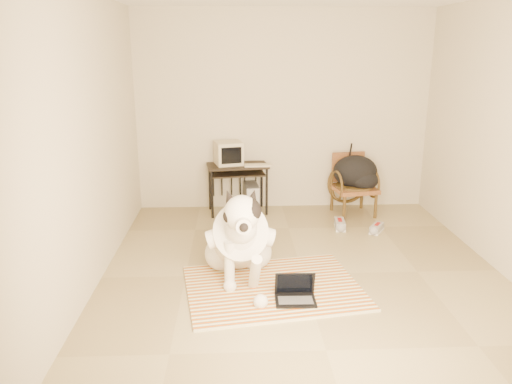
{
  "coord_description": "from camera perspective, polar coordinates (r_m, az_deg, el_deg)",
  "views": [
    {
      "loc": [
        -0.67,
        -4.56,
        2.19
      ],
      "look_at": [
        -0.47,
        0.01,
        0.86
      ],
      "focal_mm": 35.0,
      "sensor_mm": 36.0,
      "label": 1
    }
  ],
  "objects": [
    {
      "name": "crt_monitor",
      "position": [
        6.73,
        -3.15,
        4.46
      ],
      "size": [
        0.41,
        0.4,
        0.31
      ],
      "color": "#C3B899",
      "rests_on": "computer_desk"
    },
    {
      "name": "rug",
      "position": [
        4.8,
        2.0,
        -10.84
      ],
      "size": [
        1.79,
        1.47,
        0.02
      ],
      "color": "#BF5107",
      "rests_on": "floor"
    },
    {
      "name": "rattan_chair",
      "position": [
        6.87,
        11.0,
        0.87
      ],
      "size": [
        0.62,
        0.6,
        0.81
      ],
      "color": "brown",
      "rests_on": "floor"
    },
    {
      "name": "wall_left",
      "position": [
        4.82,
        -18.58,
        5.32
      ],
      "size": [
        0.0,
        4.5,
        4.5
      ],
      "primitive_type": "plane",
      "rotation": [
        1.57,
        0.0,
        1.57
      ],
      "color": "beige",
      "rests_on": "floor"
    },
    {
      "name": "backpack",
      "position": [
        6.81,
        11.46,
        2.14
      ],
      "size": [
        0.59,
        0.52,
        0.44
      ],
      "color": "black",
      "rests_on": "rattan_chair"
    },
    {
      "name": "wall_front",
      "position": [
        2.55,
        12.91,
        -3.5
      ],
      "size": [
        4.5,
        0.0,
        4.5
      ],
      "primitive_type": "plane",
      "rotation": [
        -1.57,
        0.0,
        0.0
      ],
      "color": "beige",
      "rests_on": "floor"
    },
    {
      "name": "sneaker_left",
      "position": [
        6.37,
        9.56,
        -3.69
      ],
      "size": [
        0.15,
        0.31,
        0.11
      ],
      "color": "silver",
      "rests_on": "floor"
    },
    {
      "name": "wall_back",
      "position": [
        6.89,
        3.12,
        9.17
      ],
      "size": [
        4.5,
        0.0,
        4.5
      ],
      "primitive_type": "plane",
      "rotation": [
        1.57,
        0.0,
        0.0
      ],
      "color": "beige",
      "rests_on": "floor"
    },
    {
      "name": "laptop",
      "position": [
        4.55,
        4.5,
        -11.48
      ],
      "size": [
        0.36,
        0.26,
        0.25
      ],
      "color": "black",
      "rests_on": "rug"
    },
    {
      "name": "sneaker_right",
      "position": [
        6.34,
        13.63,
        -4.07
      ],
      "size": [
        0.24,
        0.29,
        0.1
      ],
      "color": "silver",
      "rests_on": "floor"
    },
    {
      "name": "floor",
      "position": [
        5.1,
        5.34,
        -9.3
      ],
      "size": [
        4.5,
        4.5,
        0.0
      ],
      "primitive_type": "plane",
      "color": "#94855B",
      "rests_on": "ground"
    },
    {
      "name": "computer_desk",
      "position": [
        6.74,
        -2.12,
        2.33
      ],
      "size": [
        0.85,
        0.54,
        0.67
      ],
      "color": "black",
      "rests_on": "floor"
    },
    {
      "name": "pc_tower",
      "position": [
        6.87,
        -0.53,
        -0.68
      ],
      "size": [
        0.21,
        0.43,
        0.39
      ],
      "color": "#4B4B4D",
      "rests_on": "floor"
    },
    {
      "name": "dog",
      "position": [
        4.84,
        -1.87,
        -5.43
      ],
      "size": [
        0.69,
        1.41,
        1.03
      ],
      "color": "white",
      "rests_on": "rug"
    },
    {
      "name": "desk_keyboard",
      "position": [
        6.64,
        0.22,
        3.07
      ],
      "size": [
        0.36,
        0.14,
        0.02
      ],
      "primitive_type": "cube",
      "rotation": [
        0.0,
        0.0,
        0.03
      ],
      "color": "#C3B899",
      "rests_on": "computer_desk"
    }
  ]
}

